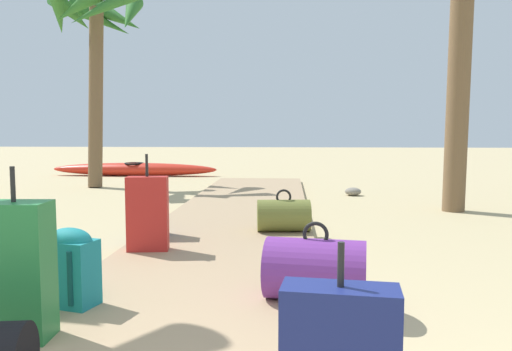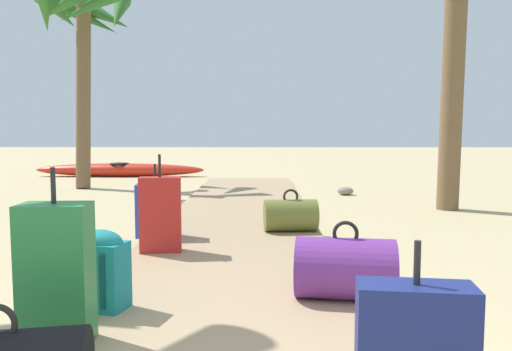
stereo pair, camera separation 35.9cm
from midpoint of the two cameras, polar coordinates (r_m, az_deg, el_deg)
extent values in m
plane|color=tan|center=(5.27, -4.35, -7.45)|extent=(60.00, 60.00, 0.00)
cube|color=tan|center=(6.25, -3.54, -5.08)|extent=(1.79, 10.15, 0.08)
cylinder|color=olive|center=(5.34, 2.04, -4.56)|extent=(0.58, 0.39, 0.34)
torus|color=black|center=(5.31, 2.04, -2.44)|extent=(0.17, 0.04, 0.16)
cube|color=red|center=(4.52, -13.08, -4.36)|extent=(0.38, 0.21, 0.66)
cylinder|color=black|center=(4.47, -13.19, 1.09)|extent=(0.02, 0.02, 0.20)
cylinder|color=#6B2D84|center=(3.24, 6.95, -10.49)|extent=(0.67, 0.48, 0.39)
torus|color=black|center=(3.19, 6.99, -6.61)|extent=(0.17, 0.05, 0.16)
cube|color=#197A7F|center=(3.24, -20.37, -10.65)|extent=(0.35, 0.27, 0.40)
ellipsoid|color=#197A7F|center=(3.19, -20.48, -7.16)|extent=(0.33, 0.26, 0.15)
cylinder|color=#0C3D3F|center=(3.21, -22.54, -10.87)|extent=(0.04, 0.04, 0.32)
cylinder|color=#0C3D3F|center=(3.12, -20.30, -11.26)|extent=(0.04, 0.04, 0.32)
cube|color=#2847B7|center=(5.18, -13.33, -3.91)|extent=(0.41, 0.25, 0.53)
cylinder|color=black|center=(5.13, -13.41, 0.15)|extent=(0.02, 0.02, 0.20)
cylinder|color=black|center=(1.79, 12.39, -9.72)|extent=(0.02, 0.02, 0.16)
cube|color=#237538|center=(2.78, -25.30, -10.17)|extent=(0.35, 0.23, 0.71)
cylinder|color=black|center=(2.70, -25.66, -1.04)|extent=(0.02, 0.02, 0.18)
cylinder|color=brown|center=(7.69, 20.29, 11.28)|extent=(0.31, 0.41, 4.03)
cylinder|color=brown|center=(10.73, -19.98, 8.43)|extent=(0.28, 0.62, 3.66)
cone|color=#2D6B28|center=(10.83, -16.36, 17.35)|extent=(0.54, 1.45, 1.08)
cone|color=#2D6B28|center=(11.41, -17.59, 16.87)|extent=(1.37, 0.97, 0.89)
cone|color=#2D6B28|center=(11.62, -19.61, 16.58)|extent=(1.41, 0.59, 0.91)
cone|color=#2D6B28|center=(11.30, -22.45, 16.89)|extent=(0.68, 1.17, 0.75)
cone|color=#2D6B28|center=(10.99, -23.80, 17.01)|extent=(0.78, 1.35, 0.96)
cone|color=#2D6B28|center=(10.52, -21.82, 17.71)|extent=(1.17, 0.54, 0.82)
cone|color=#2D6B28|center=(10.26, -18.86, 18.02)|extent=(1.39, 1.22, 1.10)
ellipsoid|color=red|center=(13.08, -16.01, 0.61)|extent=(4.26, 0.60, 0.33)
torus|color=black|center=(13.07, -16.03, 1.27)|extent=(0.50, 0.50, 0.05)
ellipsoid|color=gray|center=(9.07, 9.04, -1.75)|extent=(0.30, 0.27, 0.14)
camera|label=1|loc=(0.18, 88.46, 0.14)|focal=35.12mm
camera|label=2|loc=(0.18, -91.54, -0.14)|focal=35.12mm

